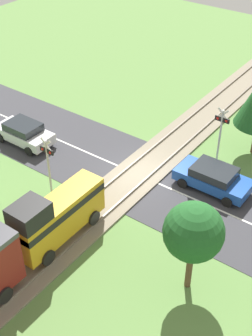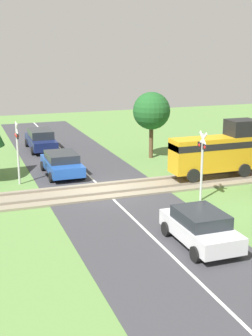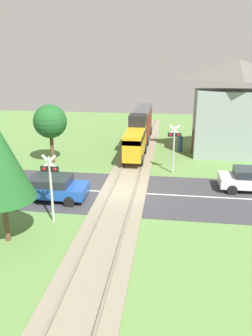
% 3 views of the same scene
% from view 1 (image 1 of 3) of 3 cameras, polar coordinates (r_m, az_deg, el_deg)
% --- Properties ---
extents(ground_plane, '(60.00, 60.00, 0.00)m').
position_cam_1_polar(ground_plane, '(27.06, 1.47, -0.84)').
color(ground_plane, '#5B8442').
extents(road_surface, '(48.00, 6.40, 0.02)m').
position_cam_1_polar(road_surface, '(27.05, 1.47, -0.82)').
color(road_surface, '#38383D').
rests_on(road_surface, ground_plane).
extents(track_bed, '(2.80, 48.00, 0.24)m').
position_cam_1_polar(track_bed, '(27.02, 1.47, -0.72)').
color(track_bed, gray).
rests_on(track_bed, ground_plane).
extents(car_near_crossing, '(4.18, 2.04, 1.37)m').
position_cam_1_polar(car_near_crossing, '(26.09, 10.59, -1.15)').
color(car_near_crossing, '#1E4CA8').
rests_on(car_near_crossing, ground_plane).
extents(car_far_side, '(3.89, 1.91, 1.41)m').
position_cam_1_polar(car_far_side, '(30.11, -12.35, 4.26)').
color(car_far_side, silver).
rests_on(car_far_side, ground_plane).
extents(crossing_signal_west_approach, '(0.90, 0.18, 3.50)m').
position_cam_1_polar(crossing_signal_west_approach, '(27.62, 11.51, 4.81)').
color(crossing_signal_west_approach, '#B7B7B7').
rests_on(crossing_signal_west_approach, ground_plane).
extents(crossing_signal_east_approach, '(0.90, 0.18, 3.50)m').
position_cam_1_polar(crossing_signal_east_approach, '(24.82, -9.52, 1.06)').
color(crossing_signal_east_approach, '#B7B7B7').
rests_on(crossing_signal_east_approach, ground_plane).
extents(tree_roadside_hedge, '(2.53, 2.53, 4.51)m').
position_cam_1_polar(tree_roadside_hedge, '(19.07, 8.23, -7.76)').
color(tree_roadside_hedge, brown).
rests_on(tree_roadside_hedge, ground_plane).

